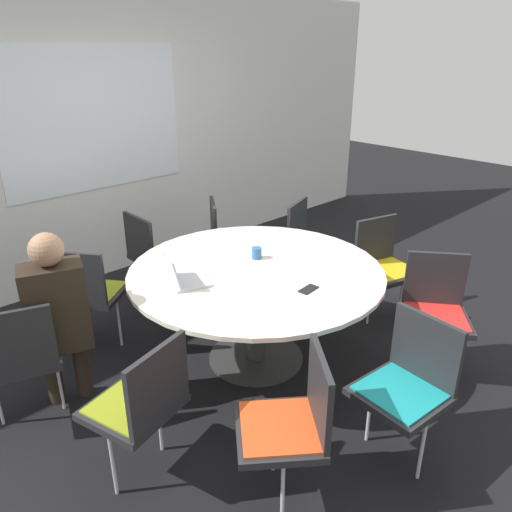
{
  "coord_description": "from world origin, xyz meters",
  "views": [
    {
      "loc": [
        -2.19,
        -2.29,
        2.2
      ],
      "look_at": [
        0.0,
        0.0,
        0.84
      ],
      "focal_mm": 35.0,
      "sensor_mm": 36.0,
      "label": 1
    }
  ],
  "objects_px": {
    "chair_3": "(408,380)",
    "coffee_cup": "(257,253)",
    "chair_5": "(384,261)",
    "person_0": "(57,310)",
    "chair_9": "(88,289)",
    "chair_6": "(309,239)",
    "chair_7": "(228,237)",
    "chair_8": "(153,251)",
    "chair_2": "(293,418)",
    "chair_0": "(20,353)",
    "chair_4": "(436,306)",
    "laptop": "(182,276)",
    "cell_phone": "(308,289)",
    "chair_1": "(142,400)"
  },
  "relations": [
    {
      "from": "person_0",
      "to": "coffee_cup",
      "type": "bearing_deg",
      "value": 6.45
    },
    {
      "from": "chair_5",
      "to": "person_0",
      "type": "xyz_separation_m",
      "value": [
        -2.46,
        0.72,
        0.19
      ]
    },
    {
      "from": "laptop",
      "to": "cell_phone",
      "type": "relative_size",
      "value": 2.4
    },
    {
      "from": "chair_2",
      "to": "chair_8",
      "type": "height_order",
      "value": "same"
    },
    {
      "from": "chair_0",
      "to": "chair_7",
      "type": "bearing_deg",
      "value": 35.63
    },
    {
      "from": "chair_6",
      "to": "chair_8",
      "type": "xyz_separation_m",
      "value": [
        -1.21,
        0.76,
        0.0
      ]
    },
    {
      "from": "chair_6",
      "to": "chair_8",
      "type": "relative_size",
      "value": 1.0
    },
    {
      "from": "chair_0",
      "to": "chair_7",
      "type": "distance_m",
      "value": 2.23
    },
    {
      "from": "chair_2",
      "to": "chair_4",
      "type": "bearing_deg",
      "value": -48.62
    },
    {
      "from": "person_0",
      "to": "cell_phone",
      "type": "distance_m",
      "value": 1.56
    },
    {
      "from": "chair_0",
      "to": "chair_5",
      "type": "distance_m",
      "value": 2.81
    },
    {
      "from": "chair_7",
      "to": "coffee_cup",
      "type": "distance_m",
      "value": 1.1
    },
    {
      "from": "chair_3",
      "to": "chair_8",
      "type": "relative_size",
      "value": 1.0
    },
    {
      "from": "chair_0",
      "to": "coffee_cup",
      "type": "xyz_separation_m",
      "value": [
        1.62,
        -0.32,
        0.27
      ]
    },
    {
      "from": "chair_5",
      "to": "chair_6",
      "type": "height_order",
      "value": "same"
    },
    {
      "from": "chair_5",
      "to": "coffee_cup",
      "type": "relative_size",
      "value": 10.32
    },
    {
      "from": "chair_5",
      "to": "person_0",
      "type": "relative_size",
      "value": 0.71
    },
    {
      "from": "chair_3",
      "to": "coffee_cup",
      "type": "xyz_separation_m",
      "value": [
        0.19,
        1.39,
        0.27
      ]
    },
    {
      "from": "chair_3",
      "to": "chair_5",
      "type": "height_order",
      "value": "same"
    },
    {
      "from": "chair_3",
      "to": "chair_6",
      "type": "xyz_separation_m",
      "value": [
        1.21,
        1.75,
        0.0
      ]
    },
    {
      "from": "person_0",
      "to": "chair_0",
      "type": "bearing_deg",
      "value": -160.96
    },
    {
      "from": "chair_1",
      "to": "chair_6",
      "type": "bearing_deg",
      "value": 5.36
    },
    {
      "from": "chair_9",
      "to": "coffee_cup",
      "type": "height_order",
      "value": "chair_9"
    },
    {
      "from": "chair_2",
      "to": "chair_7",
      "type": "height_order",
      "value": "same"
    },
    {
      "from": "chair_6",
      "to": "chair_9",
      "type": "bearing_deg",
      "value": -33.44
    },
    {
      "from": "chair_1",
      "to": "person_0",
      "type": "distance_m",
      "value": 0.88
    },
    {
      "from": "person_0",
      "to": "chair_4",
      "type": "bearing_deg",
      "value": -14.67
    },
    {
      "from": "chair_1",
      "to": "chair_2",
      "type": "distance_m",
      "value": 0.78
    },
    {
      "from": "chair_1",
      "to": "chair_5",
      "type": "bearing_deg",
      "value": -12.29
    },
    {
      "from": "chair_6",
      "to": "chair_3",
      "type": "bearing_deg",
      "value": 35.33
    },
    {
      "from": "person_0",
      "to": "chair_2",
      "type": "bearing_deg",
      "value": -51.6
    },
    {
      "from": "chair_3",
      "to": "chair_7",
      "type": "distance_m",
      "value": 2.44
    },
    {
      "from": "chair_6",
      "to": "coffee_cup",
      "type": "relative_size",
      "value": 10.32
    },
    {
      "from": "chair_8",
      "to": "person_0",
      "type": "distance_m",
      "value": 1.44
    },
    {
      "from": "chair_7",
      "to": "chair_8",
      "type": "relative_size",
      "value": 1.0
    },
    {
      "from": "chair_2",
      "to": "chair_9",
      "type": "height_order",
      "value": "same"
    },
    {
      "from": "chair_4",
      "to": "chair_9",
      "type": "distance_m",
      "value": 2.51
    },
    {
      "from": "cell_phone",
      "to": "chair_5",
      "type": "bearing_deg",
      "value": 9.22
    },
    {
      "from": "person_0",
      "to": "chair_8",
      "type": "bearing_deg",
      "value": 53.7
    },
    {
      "from": "chair_3",
      "to": "coffee_cup",
      "type": "bearing_deg",
      "value": -2.22
    },
    {
      "from": "chair_0",
      "to": "chair_7",
      "type": "relative_size",
      "value": 1.0
    },
    {
      "from": "chair_4",
      "to": "chair_8",
      "type": "relative_size",
      "value": 1.0
    },
    {
      "from": "chair_3",
      "to": "chair_4",
      "type": "xyz_separation_m",
      "value": [
        0.88,
        0.31,
        0.0
      ]
    },
    {
      "from": "chair_1",
      "to": "chair_9",
      "type": "relative_size",
      "value": 1.0
    },
    {
      "from": "chair_5",
      "to": "cell_phone",
      "type": "xyz_separation_m",
      "value": [
        -1.21,
        -0.2,
        0.23
      ]
    },
    {
      "from": "chair_2",
      "to": "chair_9",
      "type": "xyz_separation_m",
      "value": [
        -0.08,
        1.99,
        0.0
      ]
    },
    {
      "from": "chair_4",
      "to": "person_0",
      "type": "height_order",
      "value": "person_0"
    },
    {
      "from": "chair_8",
      "to": "chair_4",
      "type": "bearing_deg",
      "value": 22.44
    },
    {
      "from": "person_0",
      "to": "coffee_cup",
      "type": "height_order",
      "value": "person_0"
    },
    {
      "from": "chair_8",
      "to": "chair_3",
      "type": "bearing_deg",
      "value": 0.67
    }
  ]
}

